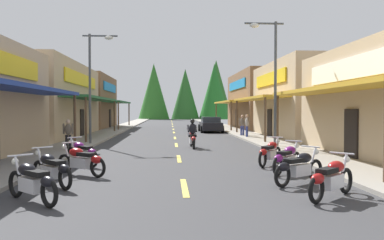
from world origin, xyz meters
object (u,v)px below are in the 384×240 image
rider_cruising_lead (192,136)px  parked_car_curbside (210,125)px  streetlamp_right (270,68)px  motorcycle_parked_left_2 (81,160)px  motorcycle_parked_right_3 (270,152)px  motorcycle_parked_left_3 (82,152)px  pedestrian_browsing (242,124)px  motorcycle_parked_right_0 (331,178)px  pedestrian_waiting (247,125)px  motorcycle_parked_right_1 (299,167)px  motorcycle_parked_left_0 (32,181)px  motorcycle_parked_right_2 (287,158)px  motorcycle_parked_left_1 (52,169)px  pedestrian_by_shop (68,133)px  streetlamp_left (95,74)px

rider_cruising_lead → parked_car_curbside: size_ratio=0.50×
streetlamp_right → motorcycle_parked_left_2: streetlamp_right is taller
motorcycle_parked_right_3 → motorcycle_parked_left_3: size_ratio=1.09×
pedestrian_browsing → motorcycle_parked_right_0: bearing=161.1°
motorcycle_parked_right_3 → pedestrian_waiting: 13.54m
motorcycle_parked_right_1 → motorcycle_parked_left_2: (-6.34, 1.81, 0.00)m
motorcycle_parked_right_1 → motorcycle_parked_left_0: same height
motorcycle_parked_right_2 → motorcycle_parked_left_3: bearing=113.4°
motorcycle_parked_left_1 → rider_cruising_lead: bearing=-66.4°
rider_cruising_lead → pedestrian_waiting: pedestrian_waiting is taller
motorcycle_parked_right_3 → parked_car_curbside: bearing=35.7°
motorcycle_parked_right_0 → pedestrian_waiting: bearing=43.1°
pedestrian_by_shop → pedestrian_browsing: (10.64, 9.25, 0.05)m
streetlamp_left → motorcycle_parked_right_0: size_ratio=3.84×
motorcycle_parked_right_1 → rider_cruising_lead: bearing=67.4°
motorcycle_parked_right_0 → rider_cruising_lead: rider_cruising_lead is taller
motorcycle_parked_right_0 → pedestrian_by_shop: (-8.87, 11.11, 0.42)m
rider_cruising_lead → pedestrian_waiting: (4.34, 6.78, 0.34)m
parked_car_curbside → motorcycle_parked_right_0: bearing=-179.9°
pedestrian_by_shop → parked_car_curbside: pedestrian_by_shop is taller
streetlamp_left → motorcycle_parked_left_1: bearing=-84.6°
rider_cruising_lead → motorcycle_parked_right_3: bearing=-161.3°
parked_car_curbside → motorcycle_parked_left_0: bearing=165.8°
streetlamp_right → motorcycle_parked_right_3: 6.58m
motorcycle_parked_right_0 → motorcycle_parked_right_3: same height
motorcycle_parked_right_3 → motorcycle_parked_left_1: same height
motorcycle_parked_left_2 → pedestrian_browsing: pedestrian_browsing is taller
streetlamp_left → pedestrian_waiting: 11.45m
motorcycle_parked_left_1 → pedestrian_waiting: (8.73, 16.99, 0.51)m
pedestrian_browsing → pedestrian_by_shop: bearing=117.1°
streetlamp_left → motorcycle_parked_left_1: 12.71m
streetlamp_left → motorcycle_parked_right_2: bearing=-51.8°
motorcycle_parked_right_2 → motorcycle_parked_left_0: same height
motorcycle_parked_left_0 → motorcycle_parked_left_1: (-0.11, 1.81, 0.00)m
motorcycle_parked_right_1 → pedestrian_browsing: pedestrian_browsing is taller
streetlamp_right → motorcycle_parked_left_0: (-8.14, -10.65, -3.71)m
motorcycle_parked_right_1 → pedestrian_browsing: size_ratio=1.08×
streetlamp_right → motorcycle_parked_right_1: (-1.52, -8.93, -3.71)m
motorcycle_parked_right_0 → pedestrian_waiting: (1.81, 18.81, 0.51)m
parked_car_curbside → rider_cruising_lead: bearing=170.3°
motorcycle_parked_right_2 → motorcycle_parked_right_3: (-0.09, 1.79, 0.00)m
motorcycle_parked_left_1 → parked_car_curbside: (6.94, 24.90, 0.20)m
streetlamp_right → motorcycle_parked_right_2: streetlamp_right is taller
motorcycle_parked_left_0 → motorcycle_parked_left_3: 5.73m
motorcycle_parked_right_3 → pedestrian_browsing: (1.79, 14.96, 0.47)m
motorcycle_parked_left_3 → pedestrian_waiting: (8.80, 13.07, 0.51)m
motorcycle_parked_left_1 → parked_car_curbside: size_ratio=0.38×
motorcycle_parked_right_0 → motorcycle_parked_right_2: bearing=47.4°
motorcycle_parked_right_3 → motorcycle_parked_left_0: bearing=164.3°
pedestrian_browsing → parked_car_curbside: pedestrian_browsing is taller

